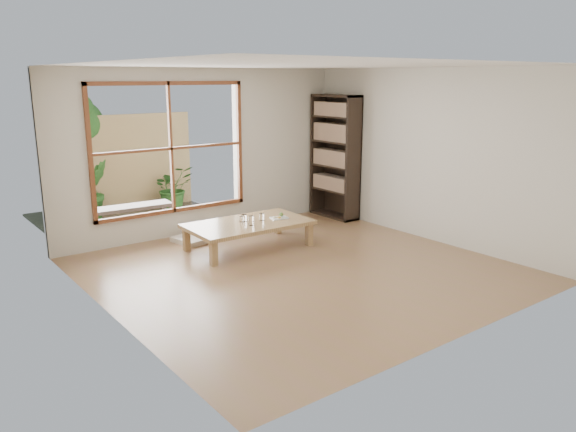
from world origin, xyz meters
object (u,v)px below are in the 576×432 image
(low_table, at_px, (249,225))
(food_tray, at_px, (280,217))
(bookshelf, at_px, (335,157))
(garden_bench, at_px, (130,209))

(low_table, distance_m, food_tray, 0.52)
(bookshelf, distance_m, food_tray, 2.07)
(low_table, xyz_separation_m, bookshelf, (2.31, 0.70, 0.74))
(food_tray, relative_size, garden_bench, 0.21)
(garden_bench, bearing_deg, food_tray, -47.38)
(bookshelf, bearing_deg, garden_bench, 160.84)
(food_tray, xyz_separation_m, garden_bench, (-1.56, 1.94, -0.02))
(low_table, relative_size, bookshelf, 0.84)
(food_tray, bearing_deg, bookshelf, 36.84)
(bookshelf, distance_m, garden_bench, 3.62)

